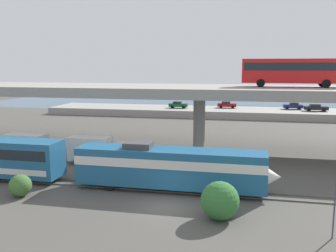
% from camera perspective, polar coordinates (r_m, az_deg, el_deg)
% --- Properties ---
extents(ground_plane, '(260.00, 260.00, 0.00)m').
position_cam_1_polar(ground_plane, '(29.49, -0.33, -12.30)').
color(ground_plane, '#4C4944').
extents(rail_strip_near, '(110.00, 0.12, 0.12)m').
position_cam_1_polar(rail_strip_near, '(32.48, 0.92, -10.13)').
color(rail_strip_near, '#59544C').
rests_on(rail_strip_near, ground_plane).
extents(rail_strip_far, '(110.00, 0.12, 0.12)m').
position_cam_1_polar(rail_strip_far, '(33.83, 1.40, -9.34)').
color(rail_strip_far, '#59544C').
rests_on(rail_strip_far, ground_plane).
extents(train_locomotive, '(17.63, 3.04, 4.18)m').
position_cam_1_polar(train_locomotive, '(32.47, 1.69, -6.20)').
color(train_locomotive, '#1E5984').
rests_on(train_locomotive, ground_plane).
extents(highway_overpass, '(96.00, 12.88, 8.26)m').
position_cam_1_polar(highway_overpass, '(47.29, 4.85, 5.18)').
color(highway_overpass, gray).
rests_on(highway_overpass, ground_plane).
extents(transit_bus_on_overpass, '(12.00, 2.68, 3.40)m').
position_cam_1_polar(transit_bus_on_overpass, '(48.03, 18.54, 8.13)').
color(transit_bus_on_overpass, red).
rests_on(transit_bus_on_overpass, highway_overpass).
extents(service_truck_west, '(6.80, 2.46, 3.04)m').
position_cam_1_polar(service_truck_west, '(46.66, -21.75, -2.81)').
color(service_truck_west, maroon).
rests_on(service_truck_west, ground_plane).
extents(service_truck_east, '(6.80, 2.46, 3.04)m').
position_cam_1_polar(service_truck_east, '(42.13, -10.73, -3.55)').
color(service_truck_east, silver).
rests_on(service_truck_east, ground_plane).
extents(pier_parking_lot, '(75.81, 11.81, 1.53)m').
position_cam_1_polar(pier_parking_lot, '(82.63, 7.83, 2.11)').
color(pier_parking_lot, gray).
rests_on(pier_parking_lot, ground_plane).
extents(parked_car_0, '(4.15, 1.86, 1.50)m').
position_cam_1_polar(parked_car_0, '(83.15, 1.57, 3.30)').
color(parked_car_0, '#0C4C26').
rests_on(parked_car_0, pier_parking_lot).
extents(parked_car_1, '(4.02, 1.99, 1.50)m').
position_cam_1_polar(parked_car_1, '(85.12, 18.60, 2.96)').
color(parked_car_1, navy).
rests_on(parked_car_1, pier_parking_lot).
extents(parked_car_2, '(4.69, 1.92, 1.50)m').
position_cam_1_polar(parked_car_2, '(83.11, 21.69, 2.65)').
color(parked_car_2, black).
rests_on(parked_car_2, pier_parking_lot).
extents(parked_car_3, '(4.13, 1.93, 1.50)m').
position_cam_1_polar(parked_car_3, '(84.39, 9.00, 3.28)').
color(parked_car_3, maroon).
rests_on(parked_car_3, pier_parking_lot).
extents(harbor_water, '(140.00, 36.00, 0.01)m').
position_cam_1_polar(harbor_water, '(105.53, 8.75, 3.19)').
color(harbor_water, '#2D5170').
rests_on(harbor_water, ground_plane).
extents(shrub_left, '(1.87, 1.87, 1.87)m').
position_cam_1_polar(shrub_left, '(33.78, -21.68, -8.47)').
color(shrub_left, '#3C672F').
rests_on(shrub_left, ground_plane).
extents(shrub_right, '(2.76, 2.76, 2.76)m').
position_cam_1_polar(shrub_right, '(27.09, 7.95, -11.26)').
color(shrub_right, '#2F6A30').
rests_on(shrub_right, ground_plane).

